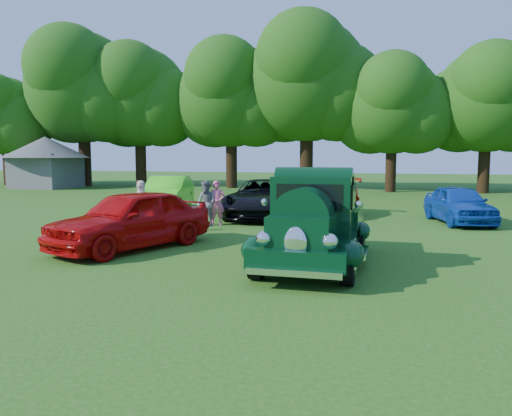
% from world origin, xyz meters
% --- Properties ---
extents(ground, '(120.00, 120.00, 0.00)m').
position_xyz_m(ground, '(0.00, 0.00, 0.00)').
color(ground, '#1F4D11').
rests_on(ground, ground).
extents(hero_pickup, '(2.40, 5.15, 2.01)m').
position_xyz_m(hero_pickup, '(1.91, -0.46, 0.87)').
color(hero_pickup, black).
rests_on(hero_pickup, ground).
extents(red_convertible, '(3.41, 5.00, 1.58)m').
position_xyz_m(red_convertible, '(-3.08, 0.13, 0.79)').
color(red_convertible, '#B40708').
rests_on(red_convertible, ground).
extents(back_car_lime, '(2.68, 4.93, 1.54)m').
position_xyz_m(back_car_lime, '(-6.08, 8.75, 0.77)').
color(back_car_lime, '#3FD21C').
rests_on(back_car_lime, ground).
extents(back_car_black, '(2.98, 5.65, 1.51)m').
position_xyz_m(back_car_black, '(-1.39, 7.58, 0.76)').
color(back_car_black, black).
rests_on(back_car_black, ground).
extents(back_car_orange, '(3.54, 5.77, 1.56)m').
position_xyz_m(back_car_orange, '(0.71, 7.84, 0.78)').
color(back_car_orange, red).
rests_on(back_car_orange, ground).
extents(back_car_blue, '(2.52, 4.33, 1.39)m').
position_xyz_m(back_car_blue, '(5.94, 7.85, 0.69)').
color(back_car_blue, '#0E389F').
rests_on(back_car_blue, ground).
extents(spectator_pink, '(0.67, 0.54, 1.58)m').
position_xyz_m(spectator_pink, '(-2.40, 4.95, 0.79)').
color(spectator_pink, '#DE5B81').
rests_on(spectator_pink, ground).
extents(spectator_grey, '(0.97, 0.91, 1.59)m').
position_xyz_m(spectator_grey, '(-2.72, 4.75, 0.80)').
color(spectator_grey, slate).
rests_on(spectator_grey, ground).
extents(spectator_white, '(0.71, 1.07, 1.69)m').
position_xyz_m(spectator_white, '(-4.09, 2.59, 0.84)').
color(spectator_white, white).
rests_on(spectator_white, ground).
extents(gazebo, '(6.40, 6.40, 3.90)m').
position_xyz_m(gazebo, '(-22.00, 21.00, 2.40)').
color(gazebo, '#56575B').
rests_on(gazebo, ground).
extents(tree_line, '(61.26, 9.74, 12.30)m').
position_xyz_m(tree_line, '(-1.13, 24.50, 7.00)').
color(tree_line, black).
rests_on(tree_line, ground).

